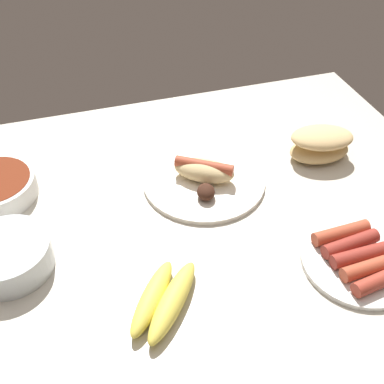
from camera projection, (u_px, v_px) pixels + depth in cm
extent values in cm
cube|color=beige|center=(177.00, 227.00, 91.59)|extent=(120.00, 90.00, 3.00)
cylinder|color=silver|center=(8.00, 256.00, 80.57)|extent=(15.10, 15.10, 5.42)
cylinder|color=beige|center=(6.00, 252.00, 79.85)|extent=(13.29, 13.29, 2.44)
cylinder|color=white|center=(204.00, 180.00, 98.97)|extent=(25.77, 25.77, 1.00)
ellipsoid|color=#E5C689|center=(204.00, 170.00, 97.17)|extent=(14.00, 12.02, 4.40)
cylinder|color=#AD472D|center=(204.00, 166.00, 96.36)|extent=(11.49, 8.66, 2.40)
ellipsoid|color=#381E14|center=(206.00, 192.00, 93.40)|extent=(4.51, 5.11, 2.80)
cylinder|color=white|center=(358.00, 262.00, 82.52)|extent=(20.03, 20.03, 1.00)
cylinder|color=#AD472D|center=(341.00, 233.00, 85.24)|extent=(11.02, 2.90, 2.58)
cylinder|color=maroon|center=(350.00, 244.00, 83.28)|extent=(11.15, 3.64, 2.58)
cylinder|color=maroon|center=(360.00, 255.00, 81.33)|extent=(10.98, 2.72, 2.58)
cylinder|color=#AD472D|center=(371.00, 267.00, 79.37)|extent=(11.06, 3.09, 2.58)
cylinder|color=#9E3828|center=(382.00, 279.00, 77.41)|extent=(11.19, 4.01, 2.58)
ellipsoid|color=#E5D14C|center=(173.00, 301.00, 74.95)|extent=(13.51, 15.55, 3.41)
ellipsoid|color=#E5D14C|center=(152.00, 297.00, 75.52)|extent=(11.93, 14.64, 3.32)
ellipsoid|color=tan|center=(319.00, 150.00, 104.67)|extent=(13.87, 9.04, 3.60)
ellipsoid|color=#DBB77A|center=(322.00, 137.00, 102.13)|extent=(15.20, 11.35, 3.60)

